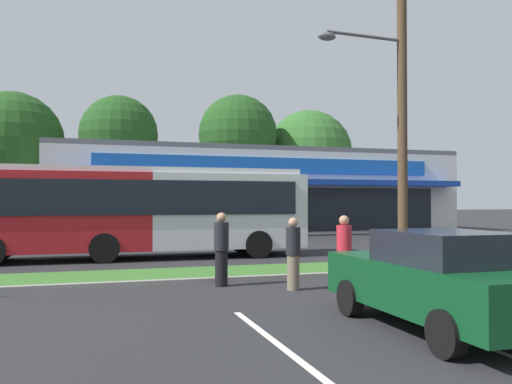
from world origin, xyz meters
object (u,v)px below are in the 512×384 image
at_px(car_2, 138,229).
at_px(pedestrian_near_bench, 344,252).
at_px(pedestrian_mid, 221,249).
at_px(car_0, 439,280).
at_px(pedestrian_by_pole, 293,254).
at_px(utility_pole, 398,98).
at_px(city_bus, 132,209).

relative_size(car_2, pedestrian_near_bench, 2.54).
relative_size(pedestrian_near_bench, pedestrian_mid, 0.97).
relative_size(car_0, pedestrian_by_pole, 2.60).
distance_m(utility_pole, car_2, 13.68).
xyz_separation_m(utility_pole, city_bus, (-7.62, 5.27, -3.45)).
xyz_separation_m(pedestrian_by_pole, pedestrian_mid, (-1.45, 1.05, 0.05)).
bearing_deg(city_bus, pedestrian_by_pole, -68.44).
distance_m(utility_pole, city_bus, 9.88).
bearing_deg(pedestrian_mid, city_bus, -65.06).
xyz_separation_m(car_2, pedestrian_by_pole, (2.45, -13.64, 0.06)).
distance_m(car_0, car_2, 18.21).
height_order(car_2, pedestrian_by_pole, pedestrian_by_pole).
bearing_deg(pedestrian_mid, car_0, 124.62).
relative_size(pedestrian_by_pole, pedestrian_mid, 0.94).
bearing_deg(city_bus, pedestrian_near_bench, -62.75).
relative_size(pedestrian_near_bench, pedestrian_by_pole, 1.03).
bearing_deg(car_2, pedestrian_near_bench, 104.36).
relative_size(utility_pole, car_2, 2.23).
bearing_deg(utility_pole, pedestrian_by_pole, -148.80).
distance_m(utility_pole, pedestrian_near_bench, 6.31).
bearing_deg(utility_pole, pedestrian_mid, -164.24).
height_order(city_bus, pedestrian_by_pole, city_bus).
height_order(pedestrian_near_bench, pedestrian_by_pole, pedestrian_near_bench).
distance_m(car_0, pedestrian_near_bench, 3.95).
height_order(city_bus, pedestrian_near_bench, city_bus).
bearing_deg(utility_pole, pedestrian_near_bench, -137.76).
bearing_deg(pedestrian_mid, car_2, -73.90).
distance_m(car_0, pedestrian_mid, 5.79).
relative_size(utility_pole, pedestrian_mid, 5.49).
relative_size(car_2, pedestrian_mid, 2.46).
xyz_separation_m(utility_pole, pedestrian_mid, (-5.96, -1.68, -4.32)).
xyz_separation_m(city_bus, car_2, (0.65, 5.64, -0.99)).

